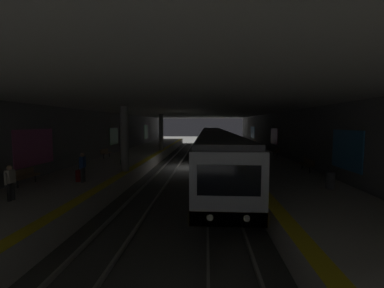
{
  "coord_description": "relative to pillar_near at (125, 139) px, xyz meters",
  "views": [
    {
      "loc": [
        -24.57,
        -1.42,
        4.41
      ],
      "look_at": [
        9.58,
        0.61,
        1.58
      ],
      "focal_mm": 23.22,
      "sensor_mm": 36.0,
      "label": 1
    }
  ],
  "objects": [
    {
      "name": "ground_plane",
      "position": [
        7.5,
        -4.35,
        -3.33
      ],
      "size": [
        120.0,
        120.0,
        0.0
      ],
      "primitive_type": "plane",
      "color": "#42423F"
    },
    {
      "name": "track_left",
      "position": [
        7.5,
        -6.55,
        -3.25
      ],
      "size": [
        60.0,
        1.53,
        0.16
      ],
      "color": "gray",
      "rests_on": "ground"
    },
    {
      "name": "track_right",
      "position": [
        7.5,
        -2.15,
        -3.25
      ],
      "size": [
        60.0,
        1.53,
        0.16
      ],
      "color": "gray",
      "rests_on": "ground"
    },
    {
      "name": "platform_left",
      "position": [
        7.5,
        -10.9,
        -2.8
      ],
      "size": [
        60.0,
        5.3,
        1.06
      ],
      "color": "#B7B2A8",
      "rests_on": "ground"
    },
    {
      "name": "platform_right",
      "position": [
        7.5,
        2.2,
        -2.8
      ],
      "size": [
        60.0,
        5.3,
        1.06
      ],
      "color": "#B7B2A8",
      "rests_on": "ground"
    },
    {
      "name": "wall_left",
      "position": [
        7.52,
        -13.8,
        -0.52
      ],
      "size": [
        60.0,
        0.56,
        5.6
      ],
      "color": "slate",
      "rests_on": "ground"
    },
    {
      "name": "wall_right",
      "position": [
        7.51,
        5.1,
        -0.52
      ],
      "size": [
        60.0,
        0.56,
        5.6
      ],
      "color": "slate",
      "rests_on": "ground"
    },
    {
      "name": "ceiling_slab",
      "position": [
        7.5,
        -4.35,
        2.47
      ],
      "size": [
        60.0,
        19.4,
        0.4
      ],
      "color": "beige",
      "rests_on": "wall_left"
    },
    {
      "name": "pillar_near",
      "position": [
        0.0,
        0.0,
        0.0
      ],
      "size": [
        0.56,
        0.56,
        4.55
      ],
      "color": "gray",
      "rests_on": "platform_right"
    },
    {
      "name": "pillar_far",
      "position": [
        14.03,
        0.0,
        0.0
      ],
      "size": [
        0.56,
        0.56,
        4.55
      ],
      "color": "gray",
      "rests_on": "platform_right"
    },
    {
      "name": "metro_train",
      "position": [
        10.3,
        -6.55,
        -1.3
      ],
      "size": [
        37.5,
        2.83,
        3.49
      ],
      "color": "#B7BCC6",
      "rests_on": "track_left"
    },
    {
      "name": "bench_left_near",
      "position": [
        0.75,
        -12.88,
        -1.75
      ],
      "size": [
        1.7,
        0.47,
        0.86
      ],
      "color": "#262628",
      "rests_on": "platform_left"
    },
    {
      "name": "bench_left_mid",
      "position": [
        8.64,
        -12.88,
        -1.75
      ],
      "size": [
        1.7,
        0.47,
        0.86
      ],
      "color": "#262628",
      "rests_on": "platform_left"
    },
    {
      "name": "bench_left_far",
      "position": [
        20.74,
        -12.88,
        -1.75
      ],
      "size": [
        1.7,
        0.47,
        0.86
      ],
      "color": "#262628",
      "rests_on": "platform_left"
    },
    {
      "name": "bench_right_near",
      "position": [
        -4.22,
        4.18,
        -1.75
      ],
      "size": [
        1.7,
        0.47,
        0.86
      ],
      "color": "#262628",
      "rests_on": "platform_right"
    },
    {
      "name": "bench_right_mid",
      "position": [
        6.69,
        4.18,
        -1.75
      ],
      "size": [
        1.7,
        0.47,
        0.86
      ],
      "color": "#262628",
      "rests_on": "platform_right"
    },
    {
      "name": "person_waiting_near",
      "position": [
        -6.95,
        2.75,
        -1.44
      ],
      "size": [
        0.6,
        0.22,
        1.56
      ],
      "color": "#303030",
      "rests_on": "platform_right"
    },
    {
      "name": "person_walking_mid",
      "position": [
        18.79,
        1.17,
        -1.37
      ],
      "size": [
        0.6,
        0.23,
        1.67
      ],
      "color": "#303030",
      "rests_on": "platform_right"
    },
    {
      "name": "person_standing_far",
      "position": [
        -3.48,
        1.3,
        -1.35
      ],
      "size": [
        0.6,
        0.23,
        1.7
      ],
      "color": "#303030",
      "rests_on": "platform_right"
    },
    {
      "name": "suitcase_rolling",
      "position": [
        -3.28,
        1.63,
        -1.93
      ],
      "size": [
        0.36,
        0.23,
        0.98
      ],
      "color": "maroon",
      "rests_on": "platform_right"
    },
    {
      "name": "backpack_on_floor",
      "position": [
        2.78,
        1.19,
        -2.08
      ],
      "size": [
        0.3,
        0.2,
        0.4
      ],
      "color": "#1E512D",
      "rests_on": "platform_right"
    },
    {
      "name": "trash_bin",
      "position": [
        -4.09,
        -12.15,
        -1.85
      ],
      "size": [
        0.44,
        0.44,
        0.85
      ],
      "color": "#595B5E",
      "rests_on": "platform_left"
    }
  ]
}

